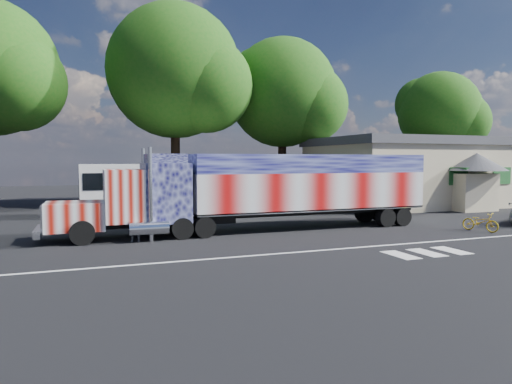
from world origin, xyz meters
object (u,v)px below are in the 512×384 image
object	(u,v)px
tree_ne_a	(284,94)
woman	(135,223)
bicycle	(480,222)
tree_far_ne	(441,113)
tree_n_mid	(177,72)
coach_bus	(171,188)
semi_truck	(267,189)

from	to	relation	value
tree_ne_a	woman	bearing A→B (deg)	-131.87
bicycle	tree_far_ne	distance (m)	28.19
tree_n_mid	tree_ne_a	bearing A→B (deg)	0.79
woman	bicycle	distance (m)	16.54
coach_bus	tree_ne_a	bearing A→B (deg)	27.74
bicycle	tree_far_ne	xyz separation A→B (m)	(16.73, 21.26, 7.95)
woman	tree_ne_a	distance (m)	22.36
bicycle	coach_bus	bearing A→B (deg)	115.93
coach_bus	semi_truck	bearing A→B (deg)	-69.99
bicycle	tree_n_mid	xyz separation A→B (m)	(-11.48, 18.32, 9.78)
woman	bicycle	bearing A→B (deg)	7.49
tree_ne_a	tree_n_mid	bearing A→B (deg)	-179.21
coach_bus	tree_ne_a	distance (m)	14.10
woman	semi_truck	bearing A→B (deg)	26.24
tree_far_ne	coach_bus	bearing A→B (deg)	-164.24
semi_truck	tree_ne_a	world-z (taller)	tree_ne_a
semi_truck	bicycle	xyz separation A→B (m)	(9.76, -3.94, -1.63)
semi_truck	coach_bus	world-z (taller)	semi_truck
tree_n_mid	semi_truck	bearing A→B (deg)	-83.21
tree_far_ne	tree_ne_a	distance (m)	19.35
tree_ne_a	tree_n_mid	xyz separation A→B (m)	(-9.08, -0.12, 1.14)
semi_truck	tree_n_mid	world-z (taller)	tree_n_mid
woman	tree_far_ne	xyz separation A→B (m)	(32.99, 18.28, 7.61)
woman	tree_n_mid	bearing A→B (deg)	90.55
coach_bus	tree_n_mid	world-z (taller)	tree_n_mid
tree_far_ne	tree_n_mid	xyz separation A→B (m)	(-28.20, -2.93, 1.82)
tree_far_ne	tree_ne_a	size ratio (longest dim) A/B	0.92
tree_far_ne	tree_ne_a	world-z (taller)	tree_ne_a
coach_bus	tree_far_ne	size ratio (longest dim) A/B	0.88
bicycle	tree_n_mid	size ratio (longest dim) A/B	0.11
tree_ne_a	coach_bus	bearing A→B (deg)	-152.26
coach_bus	tree_far_ne	distance (m)	31.63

